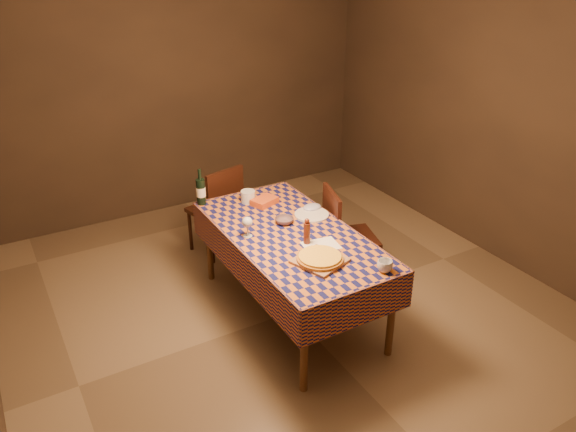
{
  "coord_description": "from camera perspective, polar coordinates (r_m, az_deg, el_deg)",
  "views": [
    {
      "loc": [
        -1.97,
        -3.37,
        2.9
      ],
      "look_at": [
        0.0,
        0.05,
        0.9
      ],
      "focal_mm": 35.0,
      "sensor_mm": 36.0,
      "label": 1
    }
  ],
  "objects": [
    {
      "name": "wine_bottle",
      "position": [
        4.94,
        -8.84,
        2.52
      ],
      "size": [
        0.1,
        0.1,
        0.33
      ],
      "color": "black",
      "rests_on": "dining_table"
    },
    {
      "name": "chair_right",
      "position": [
        5.0,
        5.62,
        -1.65
      ],
      "size": [
        0.53,
        0.52,
        0.93
      ],
      "color": "black",
      "rests_on": "ground"
    },
    {
      "name": "cutting_board",
      "position": [
        4.07,
        3.25,
        -4.56
      ],
      "size": [
        0.41,
        0.41,
        0.02
      ],
      "primitive_type": "cube",
      "rotation": [
        0.0,
        0.0,
        0.33
      ],
      "color": "#9B6C48",
      "rests_on": "dining_table"
    },
    {
      "name": "wine_glass",
      "position": [
        4.36,
        -4.16,
        -0.69
      ],
      "size": [
        0.08,
        0.08,
        0.17
      ],
      "color": "silver",
      "rests_on": "dining_table"
    },
    {
      "name": "dining_table",
      "position": [
        4.49,
        0.32,
        -2.6
      ],
      "size": [
        0.94,
        1.84,
        0.77
      ],
      "color": "brown",
      "rests_on": "ground"
    },
    {
      "name": "white_plate",
      "position": [
        4.72,
        2.42,
        0.14
      ],
      "size": [
        0.31,
        0.31,
        0.02
      ],
      "primitive_type": "cylinder",
      "rotation": [
        0.0,
        0.0,
        0.08
      ],
      "color": "silver",
      "rests_on": "dining_table"
    },
    {
      "name": "flour_patch",
      "position": [
        4.28,
        3.37,
        -2.99
      ],
      "size": [
        0.29,
        0.24,
        0.0
      ],
      "primitive_type": "cube",
      "rotation": [
        0.0,
        0.0,
        -0.15
      ],
      "color": "white",
      "rests_on": "dining_table"
    },
    {
      "name": "pepper_mill",
      "position": [
        4.26,
        1.93,
        -1.62
      ],
      "size": [
        0.06,
        0.06,
        0.21
      ],
      "color": "#511F12",
      "rests_on": "dining_table"
    },
    {
      "name": "deli_tub",
      "position": [
        4.95,
        -4.08,
        1.99
      ],
      "size": [
        0.16,
        0.16,
        0.11
      ],
      "primitive_type": "cylinder",
      "rotation": [
        0.0,
        0.0,
        -0.26
      ],
      "color": "silver",
      "rests_on": "dining_table"
    },
    {
      "name": "room",
      "position": [
        4.2,
        0.34,
        5.22
      ],
      "size": [
        5.0,
        5.1,
        2.7
      ],
      "color": "brown",
      "rests_on": "ground"
    },
    {
      "name": "pizza",
      "position": [
        4.06,
        3.26,
        -4.24
      ],
      "size": [
        0.4,
        0.4,
        0.03
      ],
      "color": "#9C5F1A",
      "rests_on": "cutting_board"
    },
    {
      "name": "takeout_container",
      "position": [
        4.92,
        -2.41,
        1.51
      ],
      "size": [
        0.26,
        0.22,
        0.05
      ],
      "primitive_type": "cube",
      "rotation": [
        0.0,
        0.0,
        0.34
      ],
      "color": "#CA4B1A",
      "rests_on": "dining_table"
    },
    {
      "name": "chair_far",
      "position": [
        5.5,
        -7.03,
        1.01
      ],
      "size": [
        0.51,
        0.52,
        0.93
      ],
      "color": "black",
      "rests_on": "ground"
    },
    {
      "name": "flour_bag",
      "position": [
        4.82,
        2.45,
        0.9
      ],
      "size": [
        0.2,
        0.18,
        0.05
      ],
      "primitive_type": "ellipsoid",
      "rotation": [
        0.0,
        0.0,
        -0.4
      ],
      "color": "#A5ABD3",
      "rests_on": "dining_table"
    },
    {
      "name": "bowl",
      "position": [
        4.59,
        -0.38,
        -0.48
      ],
      "size": [
        0.18,
        0.18,
        0.05
      ],
      "primitive_type": "imported",
      "rotation": [
        0.0,
        0.0,
        0.21
      ],
      "color": "#5D464E",
      "rests_on": "dining_table"
    },
    {
      "name": "tumbler",
      "position": [
        4.0,
        9.81,
        -5.03
      ],
      "size": [
        0.14,
        0.14,
        0.09
      ],
      "primitive_type": "imported",
      "rotation": [
        0.0,
        0.0,
        -0.27
      ],
      "color": "silver",
      "rests_on": "dining_table"
    }
  ]
}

